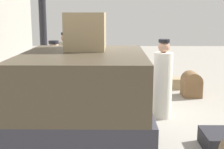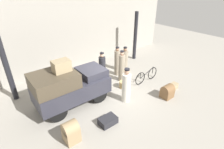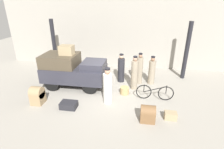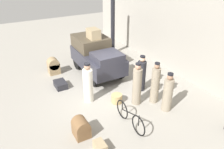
{
  "view_description": "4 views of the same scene",
  "coord_description": "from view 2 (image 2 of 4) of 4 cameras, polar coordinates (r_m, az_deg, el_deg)",
  "views": [
    {
      "loc": [
        -6.38,
        0.11,
        2.26
      ],
      "look_at": [
        0.2,
        0.2,
        0.95
      ],
      "focal_mm": 50.0,
      "sensor_mm": 36.0,
      "label": 1
    },
    {
      "loc": [
        -4.59,
        -5.85,
        5.1
      ],
      "look_at": [
        0.2,
        0.2,
        0.95
      ],
      "focal_mm": 28.0,
      "sensor_mm": 36.0,
      "label": 2
    },
    {
      "loc": [
        1.46,
        -7.72,
        4.37
      ],
      "look_at": [
        0.2,
        0.2,
        0.95
      ],
      "focal_mm": 28.0,
      "sensor_mm": 36.0,
      "label": 3
    },
    {
      "loc": [
        7.27,
        -3.77,
        5.23
      ],
      "look_at": [
        0.2,
        0.2,
        0.95
      ],
      "focal_mm": 35.0,
      "sensor_mm": 36.0,
      "label": 4
    }
  ],
  "objects": [
    {
      "name": "ground_plane",
      "position": [
        9.02,
        -0.21,
        -6.17
      ],
      "size": [
        30.0,
        30.0,
        0.0
      ],
      "primitive_type": "plane",
      "color": "gray"
    },
    {
      "name": "porter_carrying_trunk",
      "position": [
        8.13,
        4.7,
        -3.97
      ],
      "size": [
        0.4,
        0.4,
        1.71
      ],
      "color": "silver",
      "rests_on": "ground"
    },
    {
      "name": "trunk_umber_medium",
      "position": [
        9.85,
        19.41,
        -3.64
      ],
      "size": [
        0.47,
        0.3,
        0.32
      ],
      "color": "#9E8966",
      "rests_on": "ground"
    },
    {
      "name": "bicycle",
      "position": [
        10.06,
        11.17,
        -0.36
      ],
      "size": [
        1.75,
        0.04,
        0.77
      ],
      "color": "black",
      "rests_on": "ground"
    },
    {
      "name": "canopy_pillar_left",
      "position": [
        9.13,
        -31.12,
        1.89
      ],
      "size": [
        0.24,
        0.24,
        3.34
      ],
      "color": "black",
      "rests_on": "ground"
    },
    {
      "name": "trunk_barrel_dark",
      "position": [
        6.63,
        -13.29,
        -17.65
      ],
      "size": [
        0.51,
        0.55,
        0.83
      ],
      "color": "#937A56",
      "rests_on": "ground"
    },
    {
      "name": "canopy_pillar_right",
      "position": [
        12.63,
        7.61,
        12.26
      ],
      "size": [
        0.24,
        0.24,
        3.34
      ],
      "color": "black",
      "rests_on": "ground"
    },
    {
      "name": "truck",
      "position": [
        8.02,
        -13.82,
        -3.59
      ],
      "size": [
        3.29,
        1.64,
        1.78
      ],
      "color": "black",
      "rests_on": "ground"
    },
    {
      "name": "station_building_facade",
      "position": [
        11.31,
        -13.45,
        12.91
      ],
      "size": [
        16.0,
        0.15,
        4.5
      ],
      "color": "gray",
      "rests_on": "ground"
    },
    {
      "name": "conductor_in_dark_uniform",
      "position": [
        9.96,
        -3.2,
        2.33
      ],
      "size": [
        0.38,
        0.38,
        1.65
      ],
      "color": "#232328",
      "rests_on": "ground"
    },
    {
      "name": "trunk_on_truck_roof",
      "position": [
        7.47,
        -16.2,
        2.7
      ],
      "size": [
        0.7,
        0.51,
        0.49
      ],
      "color": "#9E8966",
      "rests_on": "truck"
    },
    {
      "name": "suitcase_tan_flat",
      "position": [
        8.99,
        17.61,
        -5.31
      ],
      "size": [
        0.57,
        0.49,
        0.67
      ],
      "color": "brown",
      "rests_on": "ground"
    },
    {
      "name": "porter_lifting_near_truck",
      "position": [
        10.93,
        4.21,
        4.62
      ],
      "size": [
        0.37,
        0.37,
        1.6
      ],
      "color": "gray",
      "rests_on": "ground"
    },
    {
      "name": "porter_with_bicycle",
      "position": [
        10.44,
        1.71,
        4.03
      ],
      "size": [
        0.34,
        0.34,
        1.77
      ],
      "color": "gray",
      "rests_on": "ground"
    },
    {
      "name": "wicker_basket",
      "position": [
        9.43,
        3.73,
        -3.27
      ],
      "size": [
        0.45,
        0.45,
        0.36
      ],
      "color": "tan",
      "rests_on": "ground"
    },
    {
      "name": "trunk_wicker_pale",
      "position": [
        7.26,
        -1.36,
        -14.83
      ],
      "size": [
        0.71,
        0.49,
        0.29
      ],
      "color": "#232328",
      "rests_on": "ground"
    },
    {
      "name": "porter_standing_middle",
      "position": [
        9.8,
        3.19,
        2.4
      ],
      "size": [
        0.35,
        0.35,
        1.8
      ],
      "color": "gray",
      "rests_on": "ground"
    }
  ]
}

